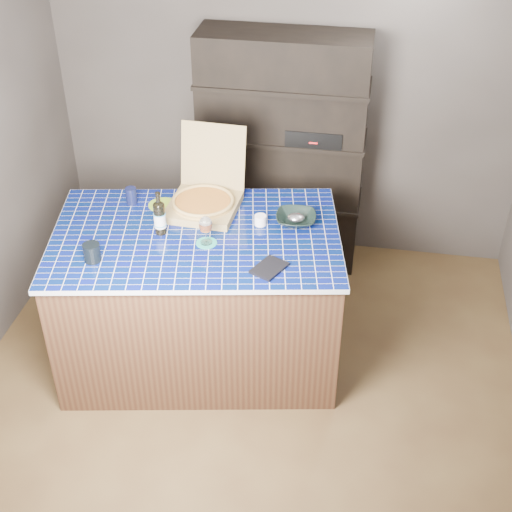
% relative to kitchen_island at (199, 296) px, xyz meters
% --- Properties ---
extents(room, '(3.50, 3.50, 3.50)m').
position_rel_kitchen_island_xyz_m(room, '(0.34, -0.28, 0.77)').
color(room, brown).
rests_on(room, ground).
extents(shelving_unit, '(1.20, 0.41, 1.80)m').
position_rel_kitchen_island_xyz_m(shelving_unit, '(0.35, 1.25, 0.43)').
color(shelving_unit, black).
rests_on(shelving_unit, floor).
extents(kitchen_island, '(1.91, 1.40, 0.95)m').
position_rel_kitchen_island_xyz_m(kitchen_island, '(0.00, 0.00, 0.00)').
color(kitchen_island, '#4A2F1D').
rests_on(kitchen_island, floor).
extents(pizza_box, '(0.45, 0.54, 0.47)m').
position_rel_kitchen_island_xyz_m(pizza_box, '(-0.02, 0.31, 0.54)').
color(pizza_box, '#9D8551').
rests_on(pizza_box, kitchen_island).
extents(mead_bottle, '(0.08, 0.08, 0.28)m').
position_rel_kitchen_island_xyz_m(mead_bottle, '(-0.21, -0.02, 0.59)').
color(mead_bottle, black).
rests_on(mead_bottle, kitchen_island).
extents(teal_trivet, '(0.13, 0.13, 0.01)m').
position_rel_kitchen_island_xyz_m(teal_trivet, '(0.09, -0.08, 0.48)').
color(teal_trivet, teal).
rests_on(teal_trivet, kitchen_island).
extents(wine_glass, '(0.08, 0.08, 0.18)m').
position_rel_kitchen_island_xyz_m(wine_glass, '(0.09, -0.08, 0.60)').
color(wine_glass, white).
rests_on(wine_glass, teal_trivet).
extents(tumbler, '(0.10, 0.10, 0.11)m').
position_rel_kitchen_island_xyz_m(tumbler, '(-0.51, -0.36, 0.53)').
color(tumbler, black).
rests_on(tumbler, kitchen_island).
extents(dvd_case, '(0.22, 0.24, 0.02)m').
position_rel_kitchen_island_xyz_m(dvd_case, '(0.49, -0.27, 0.48)').
color(dvd_case, black).
rests_on(dvd_case, kitchen_island).
extents(bowl, '(0.27, 0.27, 0.06)m').
position_rel_kitchen_island_xyz_m(bowl, '(0.58, 0.23, 0.51)').
color(bowl, black).
rests_on(bowl, kitchen_island).
extents(foil_contents, '(0.11, 0.09, 0.05)m').
position_rel_kitchen_island_xyz_m(foil_contents, '(0.58, 0.23, 0.52)').
color(foil_contents, '#A5A3AE').
rests_on(foil_contents, bowl).
extents(white_jar, '(0.07, 0.07, 0.06)m').
position_rel_kitchen_island_xyz_m(white_jar, '(0.37, 0.18, 0.51)').
color(white_jar, white).
rests_on(white_jar, kitchen_island).
extents(navy_cup, '(0.07, 0.07, 0.11)m').
position_rel_kitchen_island_xyz_m(navy_cup, '(-0.49, 0.29, 0.53)').
color(navy_cup, black).
rests_on(navy_cup, kitchen_island).
extents(green_trivet, '(0.18, 0.18, 0.01)m').
position_rel_kitchen_island_xyz_m(green_trivet, '(-0.29, 0.30, 0.48)').
color(green_trivet, '#8BB927').
rests_on(green_trivet, kitchen_island).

